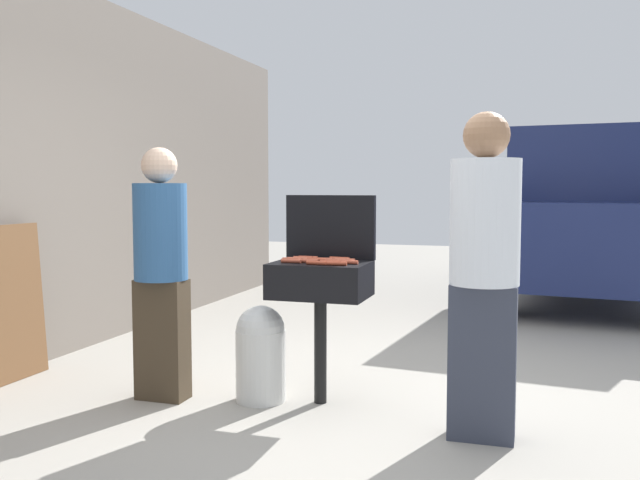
% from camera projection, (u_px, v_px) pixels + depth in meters
% --- Properties ---
extents(ground_plane, '(24.00, 24.00, 0.00)m').
position_uv_depth(ground_plane, '(349.00, 402.00, 4.42)').
color(ground_plane, '#9E998E').
extents(house_wall_side, '(0.24, 8.00, 3.01)m').
position_uv_depth(house_wall_side, '(86.00, 172.00, 6.05)').
color(house_wall_side, slate).
rests_on(house_wall_side, ground).
extents(bbq_grill, '(0.60, 0.44, 0.90)m').
position_uv_depth(bbq_grill, '(320.00, 285.00, 4.35)').
color(bbq_grill, black).
rests_on(bbq_grill, ground).
extents(grill_lid_open, '(0.60, 0.05, 0.42)m').
position_uv_depth(grill_lid_open, '(330.00, 227.00, 4.53)').
color(grill_lid_open, black).
rests_on(grill_lid_open, bbq_grill).
extents(hot_dog_0, '(0.13, 0.03, 0.03)m').
position_uv_depth(hot_dog_0, '(292.00, 260.00, 4.38)').
color(hot_dog_0, '#B74C33').
rests_on(hot_dog_0, bbq_grill).
extents(hot_dog_1, '(0.13, 0.04, 0.03)m').
position_uv_depth(hot_dog_1, '(317.00, 260.00, 4.36)').
color(hot_dog_1, '#AD4228').
rests_on(hot_dog_1, bbq_grill).
extents(hot_dog_2, '(0.13, 0.03, 0.03)m').
position_uv_depth(hot_dog_2, '(348.00, 262.00, 4.24)').
color(hot_dog_2, '#B74C33').
rests_on(hot_dog_2, bbq_grill).
extents(hot_dog_3, '(0.13, 0.03, 0.03)m').
position_uv_depth(hot_dog_3, '(291.00, 261.00, 4.30)').
color(hot_dog_3, '#B74C33').
rests_on(hot_dog_3, bbq_grill).
extents(hot_dog_4, '(0.13, 0.04, 0.03)m').
position_uv_depth(hot_dog_4, '(340.00, 259.00, 4.39)').
color(hot_dog_4, '#B74C33').
rests_on(hot_dog_4, bbq_grill).
extents(hot_dog_5, '(0.13, 0.04, 0.03)m').
position_uv_depth(hot_dog_5, '(323.00, 260.00, 4.38)').
color(hot_dog_5, '#B74C33').
rests_on(hot_dog_5, bbq_grill).
extents(hot_dog_6, '(0.13, 0.03, 0.03)m').
position_uv_depth(hot_dog_6, '(308.00, 258.00, 4.49)').
color(hot_dog_6, '#B74C33').
rests_on(hot_dog_6, bbq_grill).
extents(hot_dog_7, '(0.13, 0.04, 0.03)m').
position_uv_depth(hot_dog_7, '(303.00, 258.00, 4.46)').
color(hot_dog_7, '#B74C33').
rests_on(hot_dog_7, bbq_grill).
extents(hot_dog_8, '(0.13, 0.04, 0.03)m').
position_uv_depth(hot_dog_8, '(336.00, 261.00, 4.31)').
color(hot_dog_8, '#B74C33').
rests_on(hot_dog_8, bbq_grill).
extents(hot_dog_9, '(0.13, 0.03, 0.03)m').
position_uv_depth(hot_dog_9, '(308.00, 261.00, 4.30)').
color(hot_dog_9, '#B74C33').
rests_on(hot_dog_9, bbq_grill).
extents(hot_dog_10, '(0.13, 0.03, 0.03)m').
position_uv_depth(hot_dog_10, '(345.00, 260.00, 4.34)').
color(hot_dog_10, '#C6593D').
rests_on(hot_dog_10, bbq_grill).
extents(hot_dog_11, '(0.13, 0.04, 0.03)m').
position_uv_depth(hot_dog_11, '(317.00, 263.00, 4.19)').
color(hot_dog_11, '#AD4228').
rests_on(hot_dog_11, bbq_grill).
extents(hot_dog_12, '(0.13, 0.04, 0.03)m').
position_uv_depth(hot_dog_12, '(336.00, 263.00, 4.16)').
color(hot_dog_12, '#AD4228').
rests_on(hot_dog_12, bbq_grill).
extents(hot_dog_13, '(0.13, 0.04, 0.03)m').
position_uv_depth(hot_dog_13, '(339.00, 259.00, 4.43)').
color(hot_dog_13, '#AD4228').
rests_on(hot_dog_13, bbq_grill).
extents(hot_dog_14, '(0.13, 0.03, 0.03)m').
position_uv_depth(hot_dog_14, '(330.00, 262.00, 4.23)').
color(hot_dog_14, '#AD4228').
rests_on(hot_dog_14, bbq_grill).
extents(hot_dog_15, '(0.13, 0.03, 0.03)m').
position_uv_depth(hot_dog_15, '(298.00, 259.00, 4.40)').
color(hot_dog_15, '#C6593D').
rests_on(hot_dog_15, bbq_grill).
extents(propane_tank, '(0.32, 0.32, 0.62)m').
position_uv_depth(propane_tank, '(261.00, 351.00, 4.42)').
color(propane_tank, silver).
rests_on(propane_tank, ground).
extents(person_left, '(0.34, 0.34, 1.62)m').
position_uv_depth(person_left, '(161.00, 264.00, 4.42)').
color(person_left, '#3F3323').
rests_on(person_left, ground).
extents(person_right, '(0.37, 0.37, 1.77)m').
position_uv_depth(person_right, '(484.00, 264.00, 3.70)').
color(person_right, '#333847').
rests_on(person_right, ground).
extents(parked_minivan, '(2.42, 4.58, 2.02)m').
position_uv_depth(parked_minivan, '(598.00, 215.00, 8.43)').
color(parked_minivan, navy).
rests_on(parked_minivan, ground).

